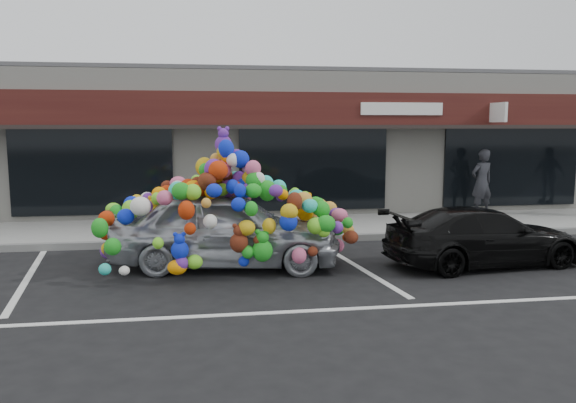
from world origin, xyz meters
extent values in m
plane|color=black|center=(0.00, 0.00, 0.00)|extent=(90.00, 90.00, 0.00)
cube|color=silver|center=(0.00, 8.50, 2.10)|extent=(24.00, 6.00, 4.20)
cube|color=#59595B|center=(0.00, 8.50, 4.25)|extent=(24.00, 6.00, 0.12)
cube|color=#38110F|center=(0.00, 5.42, 3.15)|extent=(24.00, 0.18, 0.90)
cube|color=black|center=(0.00, 4.90, 2.65)|extent=(24.00, 1.20, 0.10)
cube|color=white|center=(8.20, 4.95, 3.05)|extent=(0.08, 0.95, 0.55)
cube|color=white|center=(5.50, 5.30, 3.15)|extent=(2.40, 0.04, 0.35)
cube|color=black|center=(-3.00, 5.47, 1.45)|extent=(4.20, 0.12, 2.30)
cube|color=black|center=(3.00, 5.47, 1.45)|extent=(4.20, 0.12, 2.30)
cube|color=black|center=(9.00, 5.47, 1.45)|extent=(4.20, 0.12, 2.30)
cube|color=gray|center=(0.00, 4.00, 0.07)|extent=(26.00, 3.00, 0.15)
cube|color=slate|center=(0.00, 2.50, 0.07)|extent=(26.00, 0.18, 0.16)
cube|color=silver|center=(-3.20, 0.20, 0.00)|extent=(0.73, 4.37, 0.01)
cube|color=silver|center=(2.80, 0.20, 0.00)|extent=(0.73, 4.37, 0.01)
cube|color=silver|center=(2.00, -2.30, 0.00)|extent=(14.00, 0.12, 0.01)
imported|color=#9CA3A6|center=(0.34, 0.51, 0.74)|extent=(2.35, 4.53, 1.47)
ellipsoid|color=red|center=(0.34, 0.51, 2.03)|extent=(1.55, 1.98, 1.10)
sphere|color=yellow|center=(1.85, 0.36, 1.06)|extent=(0.34, 0.34, 0.34)
sphere|color=#1C1BFF|center=(0.94, -0.44, 0.55)|extent=(0.36, 0.36, 0.36)
sphere|color=green|center=(-0.46, 1.45, 0.60)|extent=(0.30, 0.30, 0.30)
sphere|color=#E4637C|center=(0.34, 0.51, 2.53)|extent=(0.32, 0.32, 0.32)
sphere|color=#FB6E00|center=(-0.96, 0.61, 1.07)|extent=(0.30, 0.30, 0.30)
imported|color=black|center=(5.25, -0.11, 0.56)|extent=(1.99, 4.02, 1.12)
imported|color=black|center=(7.70, 4.73, 1.09)|extent=(0.77, 0.59, 1.87)
camera|label=1|loc=(-0.07, -10.06, 2.69)|focal=35.00mm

